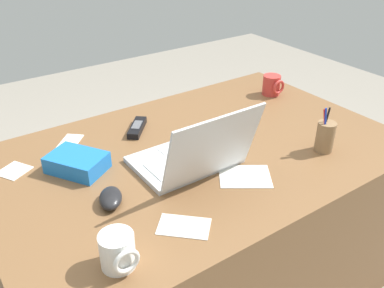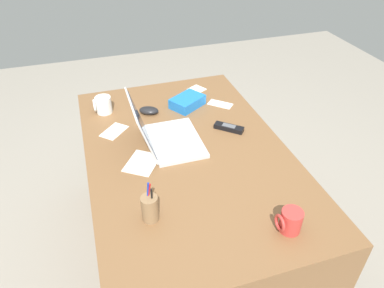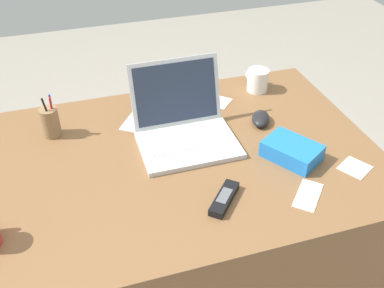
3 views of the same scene
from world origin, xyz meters
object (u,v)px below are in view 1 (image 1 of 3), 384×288
cordless_phone (137,128)px  laptop (193,156)px  pen_holder (325,136)px  computer_mouse (111,198)px  coffee_mug_white (272,85)px  coffee_mug_tall (118,251)px  snack_bag (77,163)px

cordless_phone → laptop: bearing=93.8°
pen_holder → computer_mouse: bearing=-11.4°
laptop → coffee_mug_white: (-0.65, -0.31, -0.01)m
laptop → coffee_mug_tall: laptop is taller
cordless_phone → coffee_mug_tall: bearing=58.3°
snack_bag → coffee_mug_white: bearing=-174.4°
cordless_phone → snack_bag: 0.32m
computer_mouse → coffee_mug_white: bearing=-134.9°
coffee_mug_white → coffee_mug_tall: coffee_mug_tall is taller
computer_mouse → pen_holder: size_ratio=0.64×
coffee_mug_tall → cordless_phone: (-0.37, -0.60, -0.03)m
laptop → coffee_mug_tall: (0.39, 0.25, -0.00)m
coffee_mug_tall → cordless_phone: 0.70m
laptop → pen_holder: laptop is taller
coffee_mug_tall → cordless_phone: coffee_mug_tall is taller
computer_mouse → laptop: bearing=-150.9°
coffee_mug_tall → pen_holder: bearing=-174.3°
coffee_mug_white → pen_holder: pen_holder is taller
laptop → computer_mouse: 0.31m
laptop → pen_holder: bearing=159.8°
coffee_mug_tall → pen_holder: pen_holder is taller
computer_mouse → coffee_mug_tall: bearing=96.0°
computer_mouse → cordless_phone: 0.46m
pen_holder → coffee_mug_tall: bearing=5.7°
laptop → cordless_phone: bearing=-86.2°
laptop → pen_holder: size_ratio=2.01×
snack_bag → computer_mouse: bearing=93.3°
coffee_mug_white → coffee_mug_tall: 1.19m
laptop → snack_bag: (0.32, -0.21, -0.02)m
coffee_mug_white → pen_holder: bearing=66.6°
computer_mouse → snack_bag: size_ratio=0.59×
coffee_mug_white → snack_bag: bearing=5.6°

